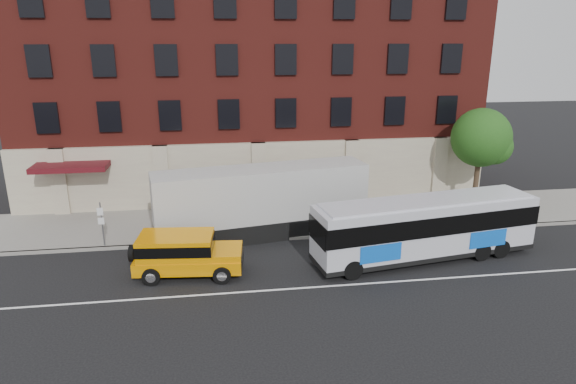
{
  "coord_description": "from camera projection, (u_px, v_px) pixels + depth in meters",
  "views": [
    {
      "loc": [
        -2.49,
        -18.7,
        10.44
      ],
      "look_at": [
        0.97,
        5.5,
        2.84
      ],
      "focal_mm": 31.17,
      "sensor_mm": 36.0,
      "label": 1
    }
  ],
  "objects": [
    {
      "name": "lane_line",
      "position": [
        282.0,
        289.0,
        21.59
      ],
      "size": [
        60.0,
        0.12,
        0.01
      ],
      "primitive_type": "cube",
      "color": "white",
      "rests_on": "ground"
    },
    {
      "name": "sign_pole",
      "position": [
        102.0,
        222.0,
        25.35
      ],
      "size": [
        0.3,
        0.2,
        2.5
      ],
      "color": "slate",
      "rests_on": "ground"
    },
    {
      "name": "street_tree",
      "position": [
        482.0,
        140.0,
        30.6
      ],
      "size": [
        3.6,
        3.6,
        6.2
      ],
      "color": "#39291C",
      "rests_on": "sidewalk"
    },
    {
      "name": "sidewalk",
      "position": [
        263.0,
        220.0,
        29.6
      ],
      "size": [
        60.0,
        6.0,
        0.15
      ],
      "primitive_type": "cube",
      "color": "gray",
      "rests_on": "ground"
    },
    {
      "name": "building",
      "position": [
        251.0,
        80.0,
        34.86
      ],
      "size": [
        30.0,
        12.1,
        15.0
      ],
      "color": "maroon",
      "rests_on": "sidewalk"
    },
    {
      "name": "ground",
      "position": [
        284.0,
        295.0,
        21.12
      ],
      "size": [
        120.0,
        120.0,
        0.0
      ],
      "primitive_type": "plane",
      "color": "black",
      "rests_on": "ground"
    },
    {
      "name": "shipping_container",
      "position": [
        262.0,
        203.0,
        26.95
      ],
      "size": [
        11.69,
        4.29,
        3.82
      ],
      "color": "black",
      "rests_on": "ground"
    },
    {
      "name": "kerb",
      "position": [
        269.0,
        239.0,
        26.77
      ],
      "size": [
        60.0,
        0.25,
        0.15
      ],
      "primitive_type": "cube",
      "color": "gray",
      "rests_on": "ground"
    },
    {
      "name": "city_bus",
      "position": [
        425.0,
        226.0,
        24.17
      ],
      "size": [
        11.38,
        4.09,
        3.05
      ],
      "color": "silver",
      "rests_on": "ground"
    },
    {
      "name": "yellow_suv",
      "position": [
        184.0,
        252.0,
        22.65
      ],
      "size": [
        5.18,
        2.59,
        1.94
      ],
      "color": "orange",
      "rests_on": "ground"
    }
  ]
}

